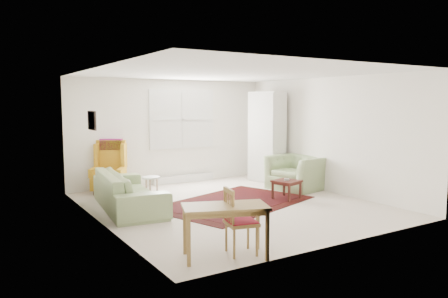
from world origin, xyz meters
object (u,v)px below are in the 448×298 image
desk (225,231)px  coffee_table (286,190)px  sofa (129,183)px  desk_chair (241,221)px  stool (151,188)px  wingback_chair (108,167)px  cabinet (267,137)px  armchair (297,169)px

desk → coffee_table: bearing=37.9°
sofa → desk_chair: sofa is taller
coffee_table → stool: (-2.36, 1.39, 0.04)m
wingback_chair → cabinet: 3.87m
sofa → desk: size_ratio=2.22×
armchair → coffee_table: (-0.88, -0.70, -0.25)m
wingback_chair → coffee_table: bearing=-9.2°
sofa → coffee_table: bearing=-99.7°
armchair → desk: bearing=-63.5°
wingback_chair → stool: wingback_chair is taller
sofa → desk: sofa is taller
sofa → wingback_chair: (0.11, 1.61, 0.10)m
wingback_chair → desk: size_ratio=1.09×
sofa → cabinet: cabinet is taller
cabinet → coffee_table: bearing=-123.9°
stool → armchair: bearing=-12.0°
coffee_table → sofa: bearing=163.5°
coffee_table → stool: 2.74m
desk_chair → cabinet: bearing=-27.6°
armchair → wingback_chair: wingback_chair is taller
sofa → stool: 0.85m
coffee_table → cabinet: 2.23m
armchair → cabinet: size_ratio=0.52×
sofa → cabinet: size_ratio=1.06×
sofa → armchair: bearing=-86.0°
wingback_chair → desk_chair: (0.30, -4.70, -0.15)m
stool → sofa: bearing=-141.9°
coffee_table → desk: (-2.84, -2.20, 0.14)m
wingback_chair → sofa: bearing=-62.4°
cabinet → desk_chair: size_ratio=2.56×
wingback_chair → desk: (0.05, -4.70, -0.24)m
armchair → desk_chair: (-3.47, -2.90, -0.02)m
sofa → stool: size_ratio=4.94×
armchair → wingback_chair: 4.18m
cabinet → wingback_chair: bearing=161.9°
armchair → coffee_table: size_ratio=2.42×
armchair → wingback_chair: size_ratio=1.00×
desk → cabinet: bearing=47.3°
desk → sofa: bearing=93.0°
wingback_chair → stool: bearing=-32.8°
sofa → desk_chair: 3.12m
stool → cabinet: 3.38m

